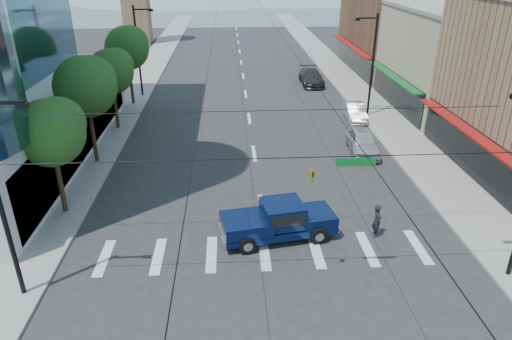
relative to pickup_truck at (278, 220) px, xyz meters
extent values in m
plane|color=#28282B|center=(-0.60, -2.80, -1.05)|extent=(160.00, 160.00, 0.00)
cube|color=gray|center=(-12.60, 37.20, -0.97)|extent=(4.00, 120.00, 0.15)
cube|color=gray|center=(11.40, 37.20, -0.97)|extent=(4.00, 120.00, 0.15)
cube|color=tan|center=(19.40, 21.20, 3.45)|extent=(12.00, 14.00, 9.00)
cube|color=brown|center=(19.40, 37.20, 3.95)|extent=(12.00, 18.00, 10.00)
cylinder|color=black|center=(-11.80, 3.20, 1.23)|extent=(0.28, 0.28, 4.55)
sphere|color=#1A4C19|center=(-11.80, 3.20, 3.83)|extent=(3.64, 3.64, 3.64)
sphere|color=#1A4C19|center=(-11.40, 3.50, 4.23)|extent=(2.86, 2.86, 2.86)
cylinder|color=black|center=(-11.80, 10.20, 1.51)|extent=(0.28, 0.28, 5.11)
sphere|color=#1A4C19|center=(-11.80, 10.20, 4.43)|extent=(4.09, 4.09, 4.09)
sphere|color=#1A4C19|center=(-11.40, 10.50, 4.83)|extent=(3.21, 3.21, 3.21)
cylinder|color=black|center=(-11.80, 17.20, 1.23)|extent=(0.28, 0.28, 4.55)
sphere|color=#1A4C19|center=(-11.80, 17.20, 3.83)|extent=(3.64, 3.64, 3.64)
sphere|color=#1A4C19|center=(-11.40, 17.50, 4.23)|extent=(2.86, 2.86, 2.86)
cylinder|color=black|center=(-11.80, 24.20, 1.51)|extent=(0.28, 0.28, 5.11)
sphere|color=#1A4C19|center=(-11.80, 24.20, 4.43)|extent=(4.09, 4.09, 4.09)
sphere|color=#1A4C19|center=(-11.40, 24.50, 4.83)|extent=(3.21, 3.21, 3.21)
cylinder|color=black|center=(-11.40, -3.80, 3.45)|extent=(0.20, 0.20, 9.00)
cylinder|color=black|center=(-0.60, -3.80, 5.15)|extent=(21.60, 0.04, 0.04)
imported|color=gold|center=(0.90, -3.80, 4.10)|extent=(0.16, 0.20, 1.00)
cube|color=#0C6626|center=(2.60, -3.80, 4.90)|extent=(1.60, 0.06, 0.35)
cylinder|color=black|center=(-11.40, 27.20, 3.45)|extent=(0.20, 0.20, 9.00)
cube|color=black|center=(-10.50, 27.20, 7.55)|extent=(1.80, 0.12, 0.12)
cube|color=black|center=(-9.70, 27.20, 7.45)|extent=(0.40, 0.25, 0.18)
cylinder|color=black|center=(10.20, 19.20, 3.45)|extent=(0.20, 0.20, 9.00)
cube|color=black|center=(9.30, 19.20, 7.55)|extent=(1.80, 0.12, 0.12)
cube|color=black|center=(8.50, 19.20, 7.45)|extent=(0.40, 0.25, 0.18)
cube|color=#08143C|center=(0.02, 0.00, -0.47)|extent=(6.10, 3.11, 0.37)
cube|color=#08143C|center=(2.05, 0.37, -0.04)|extent=(2.02, 2.28, 0.58)
cube|color=#08143C|center=(0.23, 0.04, 0.38)|extent=(2.33, 2.28, 1.16)
cube|color=black|center=(0.23, 0.04, 0.49)|extent=(2.12, 2.28, 0.64)
cube|color=#08143C|center=(-1.64, -0.30, 0.01)|extent=(2.77, 2.51, 0.69)
cube|color=silver|center=(2.89, 0.52, -0.47)|extent=(0.48, 2.00, 0.37)
cube|color=silver|center=(-2.84, -0.51, -0.47)|extent=(0.48, 2.00, 0.32)
cylinder|color=black|center=(2.02, -0.66, -0.60)|extent=(0.93, 0.47, 0.89)
cylinder|color=black|center=(1.67, 1.32, -0.60)|extent=(0.93, 0.47, 0.89)
cylinder|color=black|center=(-1.62, -1.31, -0.60)|extent=(0.93, 0.47, 0.89)
cylinder|color=black|center=(-1.98, 0.67, -0.60)|extent=(0.93, 0.47, 0.89)
imported|color=black|center=(5.15, -0.11, -0.15)|extent=(0.44, 0.66, 1.80)
imported|color=#B9BABE|center=(7.46, 10.93, -0.19)|extent=(2.49, 5.18, 1.71)
imported|color=#BABABA|center=(8.80, 18.38, -0.31)|extent=(1.87, 4.58, 1.48)
imported|color=#2C2C2F|center=(7.00, 30.83, -0.21)|extent=(2.42, 5.82, 1.68)
camera|label=1|loc=(-2.31, -19.93, 12.28)|focal=32.00mm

